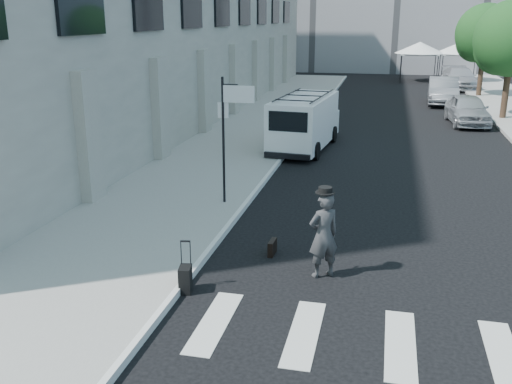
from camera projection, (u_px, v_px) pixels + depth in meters
The scene contains 15 objects.
ground at pixel (297, 260), 12.67m from camera, with size 120.00×120.00×0.00m, color black.
sidewalk_left at pixel (264, 123), 28.46m from camera, with size 4.50×48.00×0.15m, color gray.
building_left at pixel (138, 0), 30.13m from camera, with size 10.00×44.00×12.00m, color gray.
sign_pole at pixel (231, 114), 15.38m from camera, with size 1.03×0.07×3.50m.
tree_near at pixel (509, 41), 28.65m from camera, with size 3.80×3.83×6.03m.
tree_far at pixel (483, 36), 37.03m from camera, with size 3.80×3.83×6.03m.
tent_left at pixel (420, 48), 46.39m from camera, with size 4.00×4.00×3.20m.
tent_right at pixel (461, 48), 46.16m from camera, with size 4.00×4.00×3.20m.
businessman at pixel (324, 235), 11.63m from camera, with size 0.66×0.44×1.82m, color #353537.
briefcase at pixel (272, 247), 12.92m from camera, with size 0.12×0.44×0.34m, color black.
suitcase at pixel (185, 279), 11.14m from camera, with size 0.29×0.40×1.01m.
cargo_van at pixel (305, 122), 23.08m from camera, with size 2.36×5.70×2.11m.
parked_car_a at pixel (467, 110), 28.36m from camera, with size 1.75×4.34×1.48m, color #9EA1A6.
parked_car_b at pixel (443, 91), 34.97m from camera, with size 1.70×4.88×1.61m, color slate.
parked_car_c at pixel (459, 78), 42.30m from camera, with size 2.19×5.38×1.56m, color #ACAEB4.
Camera 1 is at (1.73, -11.57, 5.19)m, focal length 40.00 mm.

